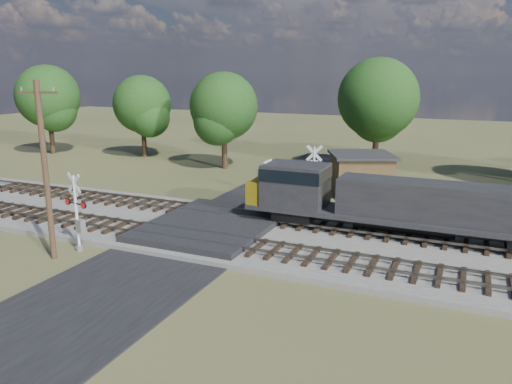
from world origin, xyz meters
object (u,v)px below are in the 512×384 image
at_px(crossing_signal_near, 78,219).
at_px(crossing_signal_far, 312,183).
at_px(equipment_shed, 361,173).
at_px(utility_pole, 45,167).

distance_m(crossing_signal_near, crossing_signal_far, 15.65).
xyz_separation_m(crossing_signal_far, equipment_shed, (2.16, 5.77, -0.26)).
bearing_deg(crossing_signal_near, equipment_shed, 71.23).
xyz_separation_m(crossing_signal_near, crossing_signal_far, (8.83, 12.92, 0.10)).
relative_size(crossing_signal_near, equipment_shed, 0.69).
bearing_deg(crossing_signal_far, equipment_shed, -119.41).
height_order(crossing_signal_near, utility_pole, utility_pole).
relative_size(crossing_signal_near, crossing_signal_far, 0.94).
height_order(crossing_signal_far, utility_pole, utility_pole).
relative_size(crossing_signal_far, equipment_shed, 0.73).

